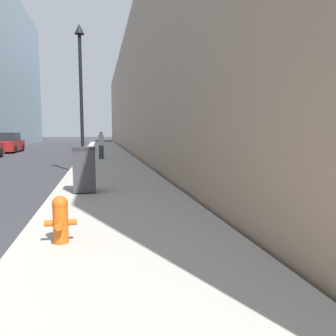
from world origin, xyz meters
The scene contains 7 objects.
sidewalk_right centered at (5.46, 18.00, 0.08)m, with size 3.48×60.00×0.16m.
building_right_stone centered at (13.29, 26.00, 5.03)m, with size 12.00×60.00×10.05m.
fire_hydrant centered at (4.42, 0.57, 0.53)m, with size 0.46×0.34×0.70m.
trash_bin centered at (4.60, 4.67, 0.78)m, with size 0.59×0.62×1.22m.
lamppost centered at (4.32, 9.64, 3.68)m, with size 0.39×0.39×5.88m.
parked_sedan_far centered at (-2.65, 25.73, 0.76)m, with size 1.94×4.40×1.68m.
pedestrian_on_sidewalk centered at (5.11, 15.64, 0.97)m, with size 0.33×0.21×1.62m.
Camera 1 is at (5.00, -4.33, 1.80)m, focal length 35.00 mm.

